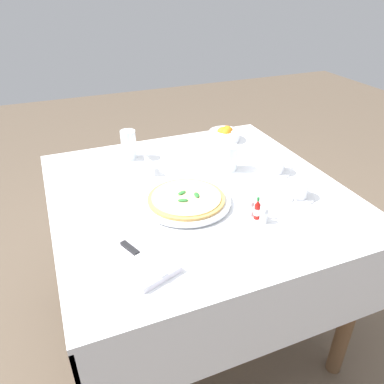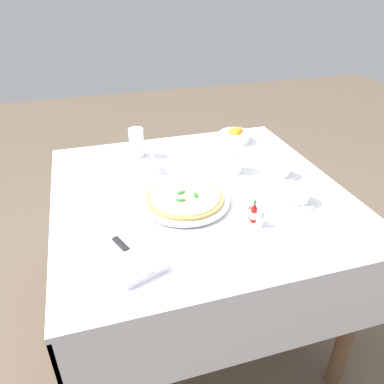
{
  "view_description": "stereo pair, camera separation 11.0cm",
  "coord_description": "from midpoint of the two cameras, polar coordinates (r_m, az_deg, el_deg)",
  "views": [
    {
      "loc": [
        1.14,
        -0.48,
        1.47
      ],
      "look_at": [
        0.04,
        -0.04,
        0.76
      ],
      "focal_mm": 35.11,
      "sensor_mm": 36.0,
      "label": 1
    },
    {
      "loc": [
        1.18,
        -0.38,
        1.47
      ],
      "look_at": [
        0.04,
        -0.04,
        0.76
      ],
      "focal_mm": 35.11,
      "sensor_mm": 36.0,
      "label": 2
    }
  ],
  "objects": [
    {
      "name": "napkin_folded",
      "position": [
        1.11,
        -6.66,
        -9.74
      ],
      "size": [
        0.25,
        0.2,
        0.02
      ],
      "rotation": [
        0.0,
        0.0,
        0.34
      ],
      "color": "white",
      "rests_on": "dining_table"
    },
    {
      "name": "coffee_cup_far_right",
      "position": [
        1.42,
        18.13,
        -0.6
      ],
      "size": [
        0.13,
        0.13,
        0.06
      ],
      "color": "white",
      "rests_on": "dining_table"
    },
    {
      "name": "pizza_plate",
      "position": [
        1.35,
        1.28,
        -1.43
      ],
      "size": [
        0.32,
        0.32,
        0.02
      ],
      "color": "white",
      "rests_on": "dining_table"
    },
    {
      "name": "pizza",
      "position": [
        1.34,
        1.29,
        -0.93
      ],
      "size": [
        0.28,
        0.28,
        0.02
      ],
      "color": "tan",
      "rests_on": "pizza_plate"
    },
    {
      "name": "citrus_bowl",
      "position": [
        1.87,
        8.25,
        8.42
      ],
      "size": [
        0.15,
        0.15,
        0.07
      ],
      "color": "white",
      "rests_on": "dining_table"
    },
    {
      "name": "hot_sauce_bottle",
      "position": [
        1.27,
        11.85,
        -3.23
      ],
      "size": [
        0.02,
        0.02,
        0.08
      ],
      "color": "#B7140F",
      "rests_on": "dining_table"
    },
    {
      "name": "salt_shaker",
      "position": [
        1.26,
        12.79,
        -4.17
      ],
      "size": [
        0.03,
        0.03,
        0.06
      ],
      "color": "white",
      "rests_on": "dining_table"
    },
    {
      "name": "water_glass_left_edge",
      "position": [
        1.57,
        8.44,
        4.69
      ],
      "size": [
        0.07,
        0.07,
        0.11
      ],
      "color": "white",
      "rests_on": "dining_table"
    },
    {
      "name": "ground_plane",
      "position": [
        1.92,
        2.52,
        -19.11
      ],
      "size": [
        8.0,
        8.0,
        0.0
      ],
      "primitive_type": "plane",
      "color": "brown"
    },
    {
      "name": "coffee_cup_back_corner",
      "position": [
        1.58,
        15.28,
        3.32
      ],
      "size": [
        0.13,
        0.13,
        0.07
      ],
      "color": "white",
      "rests_on": "dining_table"
    },
    {
      "name": "dining_table",
      "position": [
        1.51,
        3.04,
        -4.15
      ],
      "size": [
        1.08,
        1.08,
        0.74
      ],
      "color": "white",
      "rests_on": "ground_plane"
    },
    {
      "name": "pepper_shaker",
      "position": [
        1.29,
        10.85,
        -2.98
      ],
      "size": [
        0.03,
        0.03,
        0.06
      ],
      "color": "white",
      "rests_on": "dining_table"
    },
    {
      "name": "water_glass_center_back",
      "position": [
        1.7,
        -6.55,
        7.22
      ],
      "size": [
        0.07,
        0.07,
        0.13
      ],
      "color": "white",
      "rests_on": "dining_table"
    },
    {
      "name": "menu_card",
      "position": [
        1.56,
        -3.73,
        4.17
      ],
      "size": [
        0.09,
        0.02,
        0.06
      ],
      "rotation": [
        0.0,
        0.0,
        0.14
      ],
      "color": "white",
      "rests_on": "dining_table"
    },
    {
      "name": "dinner_knife",
      "position": [
        1.1,
        -6.62,
        -9.26
      ],
      "size": [
        0.19,
        0.09,
        0.01
      ],
      "rotation": [
        0.0,
        0.0,
        0.39
      ],
      "color": "silver",
      "rests_on": "napkin_folded"
    }
  ]
}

